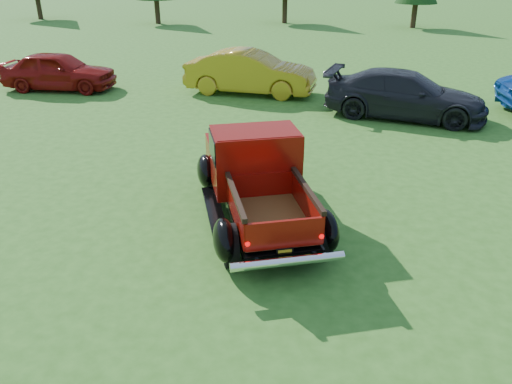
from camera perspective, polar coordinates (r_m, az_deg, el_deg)
name	(u,v)px	position (r m, az deg, el deg)	size (l,w,h in m)	color
ground	(221,245)	(8.66, -4.04, -6.03)	(120.00, 120.00, 0.00)	#2E5E1A
pickup_truck	(255,174)	(9.42, -0.10, 2.11)	(3.32, 4.71, 1.64)	black
show_car_red	(59,71)	(20.08, -21.62, 12.76)	(1.63, 4.05, 1.38)	maroon
show_car_yellow	(250,72)	(18.18, -0.65, 13.51)	(1.59, 4.56, 1.50)	#AC8617
show_car_grey	(405,95)	(16.01, 16.68, 10.61)	(1.95, 4.79, 1.39)	black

